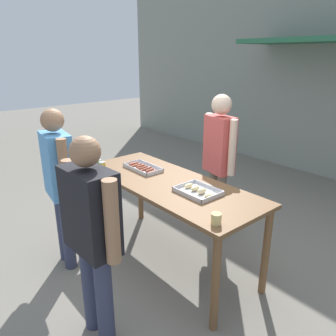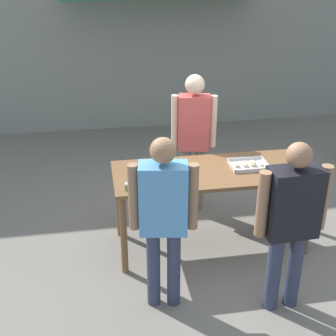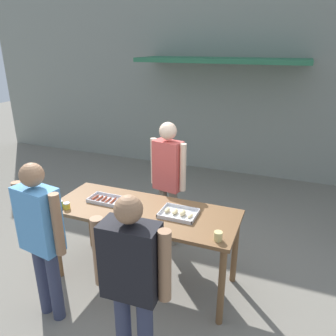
{
  "view_description": "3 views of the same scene",
  "coord_description": "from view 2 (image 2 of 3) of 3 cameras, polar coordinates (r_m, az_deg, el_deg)",
  "views": [
    {
      "loc": [
        2.4,
        -2.03,
        2.19
      ],
      "look_at": [
        0.0,
        0.0,
        1.09
      ],
      "focal_mm": 35.0,
      "sensor_mm": 36.0,
      "label": 1
    },
    {
      "loc": [
        -1.21,
        -4.33,
        3.11
      ],
      "look_at": [
        -0.48,
        0.03,
        0.99
      ],
      "focal_mm": 50.0,
      "sensor_mm": 36.0,
      "label": 2
    },
    {
      "loc": [
        1.47,
        -2.95,
        2.69
      ],
      "look_at": [
        -0.03,
        0.82,
        1.15
      ],
      "focal_mm": 35.0,
      "sensor_mm": 36.0,
      "label": 3
    }
  ],
  "objects": [
    {
      "name": "condiment_jar_mustard",
      "position": [
        4.58,
        -4.83,
        -2.28
      ],
      "size": [
        0.08,
        0.08,
        0.07
      ],
      "color": "#567A38",
      "rests_on": "serving_table"
    },
    {
      "name": "person_customer_holding_hotdog",
      "position": [
        4.08,
        -0.58,
        -5.3
      ],
      "size": [
        0.6,
        0.29,
        1.7
      ],
      "rotation": [
        0.0,
        0.0,
        2.99
      ],
      "color": "#333851",
      "rests_on": "ground"
    },
    {
      "name": "food_tray_sausages",
      "position": [
        4.92,
        0.02,
        -0.38
      ],
      "size": [
        0.46,
        0.24,
        0.04
      ],
      "color": "silver",
      "rests_on": "serving_table"
    },
    {
      "name": "ground_plane",
      "position": [
        5.47,
        5.07,
        -9.16
      ],
      "size": [
        24.0,
        24.0,
        0.0
      ],
      "primitive_type": "plane",
      "color": "slate"
    },
    {
      "name": "person_server_behind_table",
      "position": [
        5.66,
        3.15,
        4.5
      ],
      "size": [
        0.53,
        0.28,
        1.77
      ],
      "rotation": [
        0.0,
        0.0,
        -0.2
      ],
      "color": "#756B5B",
      "rests_on": "ground"
    },
    {
      "name": "serving_table",
      "position": [
        5.05,
        5.43,
        -1.44
      ],
      "size": [
        2.12,
        0.83,
        0.94
      ],
      "color": "brown",
      "rests_on": "ground"
    },
    {
      "name": "person_customer_with_cup",
      "position": [
        4.2,
        14.78,
        -5.68
      ],
      "size": [
        0.66,
        0.27,
        1.67
      ],
      "rotation": [
        0.0,
        0.0,
        3.19
      ],
      "color": "#333851",
      "rests_on": "ground"
    },
    {
      "name": "building_facade_back",
      "position": [
        8.44,
        -1.27,
        19.81
      ],
      "size": [
        12.0,
        1.11,
        4.5
      ],
      "color": "gray",
      "rests_on": "ground"
    },
    {
      "name": "beer_cup",
      "position": [
        5.04,
        16.53,
        -0.48
      ],
      "size": [
        0.08,
        0.08,
        0.09
      ],
      "color": "#DBC67A",
      "rests_on": "serving_table"
    },
    {
      "name": "condiment_jar_ketchup",
      "position": [
        4.58,
        -3.54,
        -2.22
      ],
      "size": [
        0.08,
        0.08,
        0.07
      ],
      "color": "gold",
      "rests_on": "serving_table"
    },
    {
      "name": "food_tray_buns",
      "position": [
        5.13,
        9.75,
        0.4
      ],
      "size": [
        0.4,
        0.31,
        0.06
      ],
      "color": "silver",
      "rests_on": "serving_table"
    }
  ]
}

